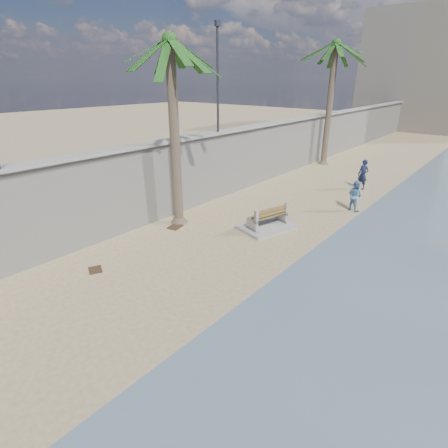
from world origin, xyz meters
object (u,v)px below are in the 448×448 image
Objects in this scene: bench_far at (267,219)px; person_a at (363,172)px; palm_back at (336,45)px; person_b at (355,194)px; palm_mid at (170,42)px.

bench_far is 8.76m from person_a.
palm_back reaches higher than person_a.
palm_mid is at bearing 67.84° from person_b.
person_b is (5.74, -8.72, -7.45)m from palm_back.
bench_far is at bearing 83.90° from person_b.
palm_mid is 11.04m from person_b.
palm_back is (-0.11, 15.52, 0.82)m from palm_mid.
palm_mid reaches higher than bench_far.
palm_back is 9.92m from person_a.
palm_mid is 13.34m from person_a.
person_b is at bearing 50.38° from palm_mid.
palm_mid is at bearing -150.09° from bench_far.
person_a reaches higher than person_b.
bench_far is 5.20m from person_b.
person_b is (5.62, 6.79, -6.63)m from palm_mid.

